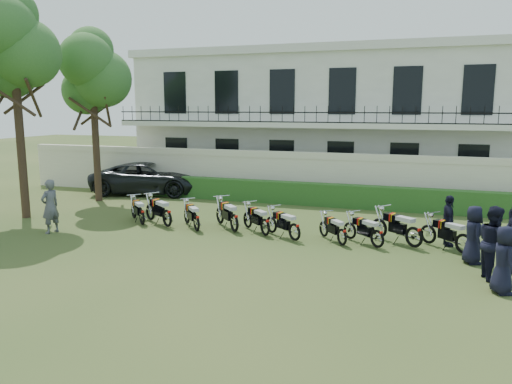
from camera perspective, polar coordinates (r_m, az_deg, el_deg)
ground at (r=16.05m, az=-1.92°, el=-6.09°), size 100.00×100.00×0.00m
perimeter_wall at (r=23.31m, az=5.11°, el=1.81°), size 30.00×0.35×2.30m
hedge at (r=22.42m, az=7.07°, el=-0.28°), size 18.00×0.60×1.00m
building at (r=28.92m, az=8.07°, el=8.34°), size 20.40×9.60×7.40m
tree_west_mid at (r=21.63m, az=-25.97°, el=14.88°), size 3.40×3.20×8.82m
tree_west_near at (r=24.28m, az=-18.16°, el=12.85°), size 3.40×3.20×7.90m
motorcycle_0 at (r=19.03m, az=-12.91°, el=-2.40°), size 1.36×1.30×0.98m
motorcycle_1 at (r=18.49m, az=-10.13°, el=-2.48°), size 1.75×1.20×1.11m
motorcycle_2 at (r=17.73m, az=-6.82°, el=-3.08°), size 1.31×1.42×1.00m
motorcycle_3 at (r=17.49m, az=-2.50°, el=-3.05°), size 1.48×1.52×1.10m
motorcycle_4 at (r=16.99m, az=1.05°, el=-3.56°), size 1.44×1.31×1.01m
motorcycle_5 at (r=16.40m, az=4.43°, el=-4.09°), size 1.55×1.15×1.01m
motorcycle_6 at (r=16.07m, az=9.81°, el=-4.63°), size 1.18×1.34×0.93m
motorcycle_7 at (r=16.01m, az=13.71°, el=-4.73°), size 1.46×1.20×0.98m
motorcycle_8 at (r=16.32m, az=17.63°, el=-4.38°), size 1.73×1.33×1.14m
motorcycle_9 at (r=16.15m, az=22.69°, el=-4.96°), size 1.54×1.33×1.06m
suv at (r=25.81m, az=-12.12°, el=1.55°), size 6.15×3.84×1.59m
inspector at (r=18.78m, az=-22.46°, el=-1.53°), size 0.58×0.77×1.89m
officer_0 at (r=13.20m, az=26.44°, el=-6.96°), size 0.73×0.91×1.64m
officer_1 at (r=14.16m, az=25.55°, el=-5.24°), size 0.92×1.07×1.91m
officer_3 at (r=15.31m, az=23.56°, el=-4.50°), size 0.72×0.92×1.66m
officer_5 at (r=16.90m, az=21.12°, el=-3.09°), size 0.51×1.00×1.63m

